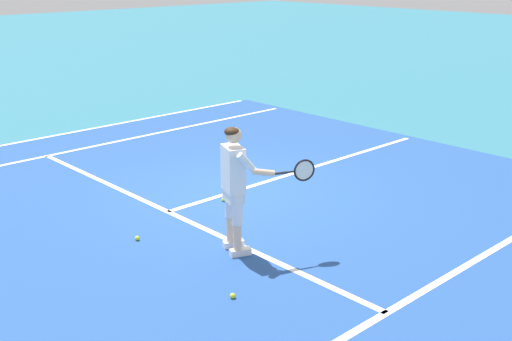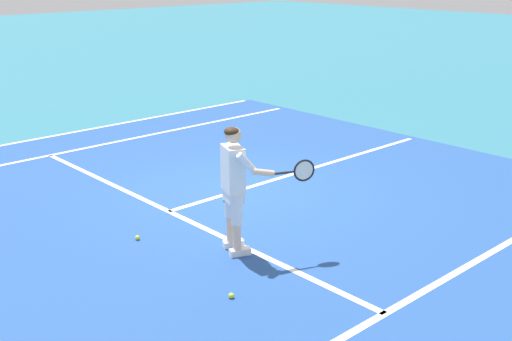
% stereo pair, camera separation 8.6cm
% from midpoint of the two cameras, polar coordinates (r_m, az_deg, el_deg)
% --- Properties ---
extents(ground_plane, '(80.00, 80.00, 0.00)m').
position_cam_midpoint_polar(ground_plane, '(10.88, -1.90, -1.80)').
color(ground_plane, teal).
extents(court_inner_surface, '(10.98, 11.32, 0.00)m').
position_cam_midpoint_polar(court_inner_surface, '(10.58, -3.89, -2.40)').
color(court_inner_surface, '#234C93').
rests_on(court_inner_surface, ground).
extents(line_service, '(8.23, 0.10, 0.01)m').
position_cam_midpoint_polar(line_service, '(10.06, -8.06, -3.64)').
color(line_service, white).
rests_on(line_service, ground).
extents(line_centre_service, '(0.10, 6.40, 0.01)m').
position_cam_midpoint_polar(line_centre_service, '(12.05, 4.45, 0.17)').
color(line_centre_service, white).
rests_on(line_centre_service, ground).
extents(line_singles_left, '(0.10, 10.92, 0.01)m').
position_cam_midpoint_polar(line_singles_left, '(13.88, -14.71, 2.03)').
color(line_singles_left, white).
rests_on(line_singles_left, ground).
extents(line_singles_right, '(0.10, 10.92, 0.01)m').
position_cam_midpoint_polar(line_singles_right, '(8.08, 15.18, -9.77)').
color(line_singles_right, white).
rests_on(line_singles_right, ground).
extents(line_doubles_left, '(0.10, 10.92, 0.01)m').
position_cam_midpoint_polar(line_doubles_left, '(15.07, -17.23, 3.05)').
color(line_doubles_left, white).
rests_on(line_doubles_left, ground).
extents(tennis_player, '(0.95, 0.99, 1.71)m').
position_cam_midpoint_polar(tennis_player, '(8.29, -2.12, -0.98)').
color(tennis_player, white).
rests_on(tennis_player, ground).
extents(tennis_ball_near_feet, '(0.07, 0.07, 0.07)m').
position_cam_midpoint_polar(tennis_ball_near_feet, '(7.52, -2.41, -11.04)').
color(tennis_ball_near_feet, '#CCE02D').
rests_on(tennis_ball_near_feet, ground).
extents(tennis_ball_by_baseline, '(0.07, 0.07, 0.07)m').
position_cam_midpoint_polar(tennis_ball_by_baseline, '(10.39, -3.13, -2.59)').
color(tennis_ball_by_baseline, '#CCE02D').
rests_on(tennis_ball_by_baseline, ground).
extents(tennis_ball_mid_court, '(0.07, 0.07, 0.07)m').
position_cam_midpoint_polar(tennis_ball_mid_court, '(9.12, -10.76, -5.92)').
color(tennis_ball_mid_court, '#CCE02D').
rests_on(tennis_ball_mid_court, ground).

